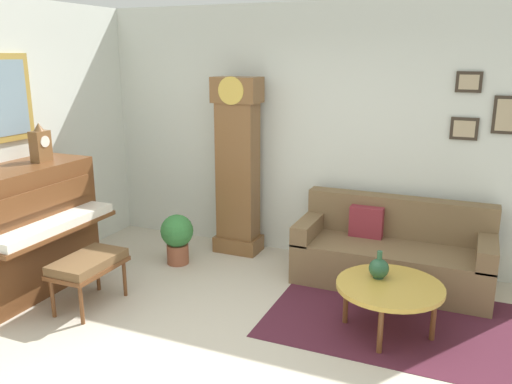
{
  "coord_description": "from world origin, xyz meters",
  "views": [
    {
      "loc": [
        1.69,
        -3.18,
        2.26
      ],
      "look_at": [
        -0.08,
        0.94,
        1.08
      ],
      "focal_mm": 36.71,
      "sensor_mm": 36.0,
      "label": 1
    }
  ],
  "objects_px": {
    "piano": "(23,230)",
    "mantel_clock": "(40,144)",
    "potted_plant": "(177,236)",
    "piano_bench": "(88,265)",
    "coffee_table": "(390,288)",
    "grandfather_clock": "(238,171)",
    "green_jug": "(379,268)",
    "couch": "(392,253)"
  },
  "relations": [
    {
      "from": "coffee_table",
      "to": "potted_plant",
      "type": "distance_m",
      "value": 2.47
    },
    {
      "from": "couch",
      "to": "potted_plant",
      "type": "xyz_separation_m",
      "value": [
        -2.26,
        -0.44,
        0.01
      ]
    },
    {
      "from": "piano_bench",
      "to": "mantel_clock",
      "type": "height_order",
      "value": "mantel_clock"
    },
    {
      "from": "piano_bench",
      "to": "coffee_table",
      "type": "height_order",
      "value": "piano_bench"
    },
    {
      "from": "couch",
      "to": "potted_plant",
      "type": "bearing_deg",
      "value": -169.06
    },
    {
      "from": "mantel_clock",
      "to": "potted_plant",
      "type": "relative_size",
      "value": 0.68
    },
    {
      "from": "mantel_clock",
      "to": "grandfather_clock",
      "type": "bearing_deg",
      "value": 45.95
    },
    {
      "from": "grandfather_clock",
      "to": "coffee_table",
      "type": "distance_m",
      "value": 2.35
    },
    {
      "from": "piano_bench",
      "to": "green_jug",
      "type": "distance_m",
      "value": 2.59
    },
    {
      "from": "piano_bench",
      "to": "coffee_table",
      "type": "distance_m",
      "value": 2.67
    },
    {
      "from": "piano",
      "to": "mantel_clock",
      "type": "distance_m",
      "value": 0.85
    },
    {
      "from": "couch",
      "to": "coffee_table",
      "type": "xyz_separation_m",
      "value": [
        0.14,
        -1.02,
        0.08
      ]
    },
    {
      "from": "piano",
      "to": "piano_bench",
      "type": "height_order",
      "value": "piano"
    },
    {
      "from": "grandfather_clock",
      "to": "mantel_clock",
      "type": "bearing_deg",
      "value": -134.05
    },
    {
      "from": "piano",
      "to": "green_jug",
      "type": "height_order",
      "value": "piano"
    },
    {
      "from": "piano",
      "to": "coffee_table",
      "type": "bearing_deg",
      "value": 10.04
    },
    {
      "from": "grandfather_clock",
      "to": "couch",
      "type": "bearing_deg",
      "value": -5.73
    },
    {
      "from": "piano_bench",
      "to": "mantel_clock",
      "type": "xyz_separation_m",
      "value": [
        -0.77,
        0.34,
        1.01
      ]
    },
    {
      "from": "piano",
      "to": "coffee_table",
      "type": "height_order",
      "value": "piano"
    },
    {
      "from": "couch",
      "to": "mantel_clock",
      "type": "height_order",
      "value": "mantel_clock"
    },
    {
      "from": "piano",
      "to": "potted_plant",
      "type": "relative_size",
      "value": 2.57
    },
    {
      "from": "couch",
      "to": "mantel_clock",
      "type": "bearing_deg",
      "value": -158.2
    },
    {
      "from": "grandfather_clock",
      "to": "mantel_clock",
      "type": "relative_size",
      "value": 5.34
    },
    {
      "from": "piano_bench",
      "to": "mantel_clock",
      "type": "bearing_deg",
      "value": 156.11
    },
    {
      "from": "piano",
      "to": "potted_plant",
      "type": "xyz_separation_m",
      "value": [
        0.97,
        1.18,
        -0.3
      ]
    },
    {
      "from": "green_jug",
      "to": "potted_plant",
      "type": "relative_size",
      "value": 0.43
    },
    {
      "from": "coffee_table",
      "to": "green_jug",
      "type": "bearing_deg",
      "value": 140.33
    },
    {
      "from": "coffee_table",
      "to": "green_jug",
      "type": "distance_m",
      "value": 0.19
    },
    {
      "from": "piano_bench",
      "to": "green_jug",
      "type": "relative_size",
      "value": 2.92
    },
    {
      "from": "piano",
      "to": "grandfather_clock",
      "type": "xyz_separation_m",
      "value": [
        1.43,
        1.8,
        0.34
      ]
    },
    {
      "from": "piano_bench",
      "to": "couch",
      "type": "xyz_separation_m",
      "value": [
        2.46,
        1.63,
        -0.09
      ]
    },
    {
      "from": "grandfather_clock",
      "to": "piano_bench",
      "type": "bearing_deg",
      "value": -109.89
    },
    {
      "from": "coffee_table",
      "to": "mantel_clock",
      "type": "bearing_deg",
      "value": -175.35
    },
    {
      "from": "piano",
      "to": "piano_bench",
      "type": "distance_m",
      "value": 0.8
    },
    {
      "from": "green_jug",
      "to": "piano_bench",
      "type": "bearing_deg",
      "value": -164.06
    },
    {
      "from": "grandfather_clock",
      "to": "potted_plant",
      "type": "height_order",
      "value": "grandfather_clock"
    },
    {
      "from": "piano_bench",
      "to": "potted_plant",
      "type": "xyz_separation_m",
      "value": [
        0.2,
        1.2,
        -0.08
      ]
    },
    {
      "from": "potted_plant",
      "to": "coffee_table",
      "type": "bearing_deg",
      "value": -13.65
    },
    {
      "from": "coffee_table",
      "to": "potted_plant",
      "type": "height_order",
      "value": "potted_plant"
    },
    {
      "from": "piano_bench",
      "to": "grandfather_clock",
      "type": "distance_m",
      "value": 2.01
    },
    {
      "from": "piano_bench",
      "to": "mantel_clock",
      "type": "relative_size",
      "value": 1.84
    },
    {
      "from": "coffee_table",
      "to": "piano",
      "type": "bearing_deg",
      "value": -169.96
    }
  ]
}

